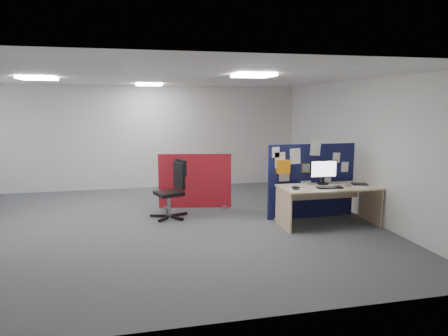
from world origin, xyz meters
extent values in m
plane|color=#505257|center=(0.00, 0.00, 0.00)|extent=(9.00, 9.00, 0.00)
cube|color=white|center=(0.00, 0.00, 2.70)|extent=(9.00, 7.00, 0.02)
cube|color=silver|center=(0.00, 3.50, 1.35)|extent=(9.00, 0.02, 2.70)
cube|color=silver|center=(0.00, -3.50, 1.35)|extent=(9.00, 0.02, 2.70)
cube|color=silver|center=(4.50, 0.00, 1.35)|extent=(0.02, 7.00, 2.70)
cube|color=white|center=(2.00, -1.00, 2.67)|extent=(0.60, 0.60, 0.04)
cube|color=white|center=(-1.50, 0.50, 2.67)|extent=(0.60, 0.60, 0.04)
cube|color=white|center=(0.50, 2.50, 2.67)|extent=(0.60, 0.60, 0.04)
cube|color=#12103A|center=(3.48, -0.10, 0.73)|extent=(1.77, 0.06, 1.46)
cube|color=gray|center=(2.74, -0.10, 0.02)|extent=(0.08, 0.30, 0.04)
cube|color=gray|center=(4.22, -0.10, 0.02)|extent=(0.08, 0.30, 0.04)
cube|color=white|center=(2.72, -0.13, 1.32)|extent=(0.15, 0.01, 0.20)
cube|color=white|center=(3.11, -0.13, 1.24)|extent=(0.21, 0.01, 0.30)
cube|color=white|center=(3.53, -0.13, 1.39)|extent=(0.21, 0.01, 0.30)
cube|color=white|center=(3.98, -0.13, 1.18)|extent=(0.15, 0.01, 0.20)
cube|color=white|center=(2.90, -0.13, 0.91)|extent=(0.21, 0.01, 0.30)
cube|color=white|center=(3.78, -0.13, 0.80)|extent=(0.21, 0.01, 0.30)
cube|color=white|center=(4.17, -0.13, 0.99)|extent=(0.15, 0.01, 0.20)
cube|color=white|center=(3.35, -0.13, 0.60)|extent=(0.21, 0.01, 0.30)
cube|color=white|center=(2.81, -0.13, 1.17)|extent=(0.21, 0.01, 0.30)
cube|color=gold|center=(3.38, -0.13, 1.00)|extent=(0.24, 0.01, 0.18)
cube|color=orange|center=(2.86, -0.18, 1.05)|extent=(0.25, 0.10, 0.25)
cube|color=#DCB58D|center=(3.58, -0.64, 0.71)|extent=(1.81, 0.81, 0.03)
cube|color=#DCB58D|center=(2.70, -0.64, 0.35)|extent=(0.03, 0.74, 0.70)
cube|color=#DCB58D|center=(4.46, -0.64, 0.35)|extent=(0.03, 0.74, 0.70)
cube|color=#DCB58D|center=(3.58, -0.27, 0.55)|extent=(1.63, 0.02, 0.30)
cylinder|color=black|center=(3.56, -0.43, 0.74)|extent=(0.22, 0.22, 0.02)
cube|color=black|center=(3.56, -0.43, 0.80)|extent=(0.05, 0.03, 0.11)
cube|color=black|center=(3.56, -0.43, 1.02)|extent=(0.53, 0.06, 0.33)
cube|color=white|center=(3.56, -0.45, 1.02)|extent=(0.49, 0.02, 0.29)
cube|color=black|center=(3.53, -0.77, 0.74)|extent=(0.47, 0.22, 0.02)
cube|color=gray|center=(3.92, -0.73, 0.74)|extent=(0.11, 0.08, 0.03)
cube|color=black|center=(4.23, -0.60, 0.74)|extent=(0.33, 0.29, 0.01)
cube|color=#A3151E|center=(1.37, 1.15, 0.59)|extent=(1.54, 0.33, 1.17)
cube|color=gray|center=(0.74, 1.15, 0.02)|extent=(0.08, 0.30, 0.04)
cube|color=gray|center=(2.00, 1.15, 0.02)|extent=(0.08, 0.30, 0.04)
cube|color=black|center=(0.96, 0.54, 0.04)|extent=(0.31, 0.15, 0.04)
cube|color=black|center=(0.74, 0.69, 0.04)|extent=(0.06, 0.31, 0.04)
cube|color=black|center=(0.53, 0.53, 0.04)|extent=(0.31, 0.14, 0.04)
cube|color=black|center=(0.62, 0.27, 0.04)|extent=(0.22, 0.28, 0.04)
cube|color=black|center=(0.88, 0.28, 0.04)|extent=(0.23, 0.28, 0.04)
cylinder|color=gray|center=(0.75, 0.46, 0.26)|extent=(0.06, 0.06, 0.44)
cube|color=black|center=(0.75, 0.46, 0.50)|extent=(0.61, 0.61, 0.07)
cube|color=black|center=(0.96, 0.54, 0.83)|extent=(0.19, 0.43, 0.52)
cube|color=black|center=(1.00, 0.55, 0.98)|extent=(0.19, 0.39, 0.31)
cube|color=white|center=(2.93, -0.67, 0.73)|extent=(0.26, 0.33, 0.00)
cube|color=white|center=(2.98, -0.52, 0.73)|extent=(0.27, 0.34, 0.00)
cube|color=white|center=(4.06, -0.87, 0.73)|extent=(0.25, 0.33, 0.00)
cube|color=white|center=(2.84, -0.82, 0.73)|extent=(0.23, 0.31, 0.00)
camera|label=1|loc=(0.14, -7.21, 2.23)|focal=32.00mm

